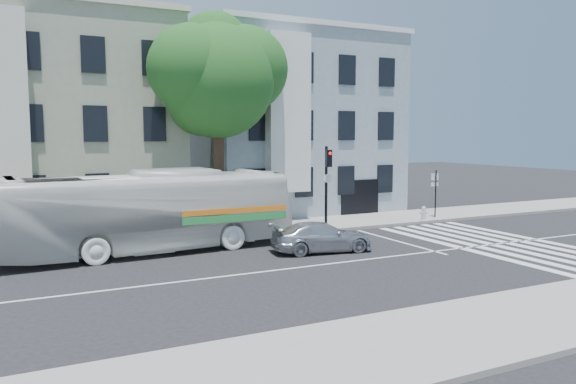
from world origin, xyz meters
TOP-DOWN VIEW (x-y plane):
  - ground at (0.00, 0.00)m, footprint 120.00×120.00m
  - sidewalk_far at (0.00, 8.00)m, footprint 80.00×4.00m
  - sidewalk_near at (0.00, -8.00)m, footprint 80.00×4.00m
  - building_left at (-7.00, 15.00)m, footprint 12.00×10.00m
  - building_right at (7.00, 15.00)m, footprint 12.00×10.00m
  - street_tree at (0.06, 8.74)m, footprint 7.30×5.90m
  - bus at (-4.29, 5.20)m, footprint 3.66×12.47m
  - sedan at (2.25, 2.10)m, footprint 2.38×4.51m
  - hedge at (-6.73, 6.34)m, footprint 8.51×1.00m
  - traffic_signal at (5.17, 6.65)m, footprint 0.45×0.53m
  - fire_hydrant at (11.29, 6.41)m, footprint 0.43×0.25m
  - far_sign_pole at (12.46, 6.85)m, footprint 0.49×0.17m

SIDE VIEW (x-z plane):
  - ground at x=0.00m, z-range 0.00..0.00m
  - sidewalk_far at x=0.00m, z-range 0.00..0.15m
  - sidewalk_near at x=0.00m, z-range 0.00..0.15m
  - hedge at x=-6.73m, z-range 0.15..0.85m
  - fire_hydrant at x=11.29m, z-range 0.16..0.92m
  - sedan at x=2.25m, z-range 0.00..1.24m
  - bus at x=-4.29m, z-range 0.00..3.43m
  - far_sign_pole at x=12.46m, z-range 0.50..3.20m
  - traffic_signal at x=5.17m, z-range 0.63..4.93m
  - building_left at x=-7.00m, z-range 0.00..11.00m
  - building_right at x=7.00m, z-range 0.00..11.00m
  - street_tree at x=0.06m, z-range 2.28..13.38m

